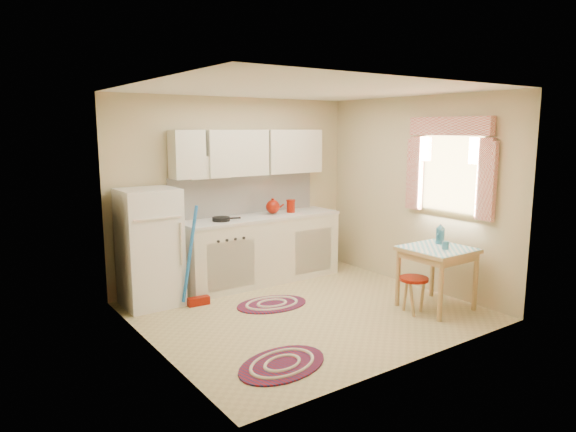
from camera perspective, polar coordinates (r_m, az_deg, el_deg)
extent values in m
plane|color=tan|center=(6.04, 2.00, -10.51)|extent=(3.60, 3.60, 0.00)
cube|color=silver|center=(5.69, 2.16, 13.86)|extent=(3.60, 3.20, 0.04)
cube|color=tan|center=(7.06, -5.78, 2.84)|extent=(3.60, 0.04, 2.50)
cube|color=tan|center=(4.58, 14.25, -1.13)|extent=(3.60, 0.04, 2.50)
cube|color=tan|center=(4.88, -15.05, -0.52)|extent=(0.04, 3.20, 2.50)
cube|color=tan|center=(6.96, 14.00, 2.50)|extent=(0.04, 3.20, 2.50)
cube|color=white|center=(7.12, -4.84, 2.46)|extent=(2.25, 0.03, 0.55)
cube|color=beige|center=(6.94, -4.28, 7.05)|extent=(2.25, 0.33, 0.60)
cube|color=white|center=(6.57, 17.61, 4.56)|extent=(0.04, 0.85, 0.95)
cube|color=white|center=(6.28, -15.12, -3.40)|extent=(0.65, 0.60, 1.40)
cube|color=beige|center=(7.06, -2.99, -3.81)|extent=(2.25, 0.60, 0.88)
cube|color=beige|center=(6.96, -3.02, -0.13)|extent=(2.27, 0.62, 0.04)
cylinder|color=black|center=(6.60, -7.45, -0.34)|extent=(0.29, 0.29, 0.05)
cylinder|color=maroon|center=(7.22, 0.31, 1.04)|extent=(0.15, 0.15, 0.16)
cube|color=tan|center=(6.28, 16.15, -6.66)|extent=(0.72, 0.72, 0.72)
cylinder|color=maroon|center=(6.09, 13.75, -8.55)|extent=(0.35, 0.35, 0.42)
cylinder|color=#2A6782|center=(6.12, 17.09, -3.16)|extent=(0.10, 0.10, 0.10)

